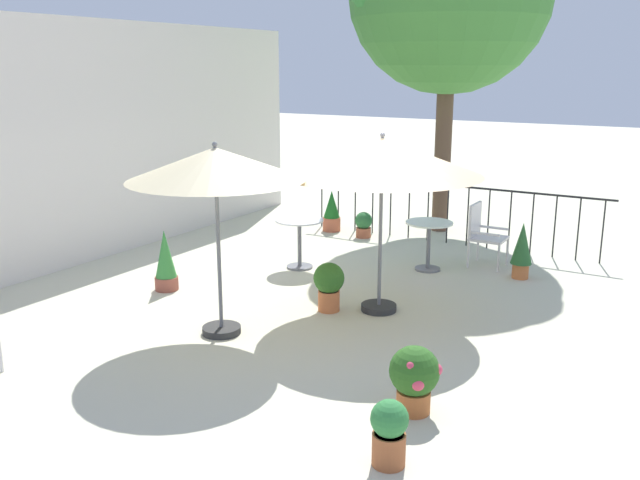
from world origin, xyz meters
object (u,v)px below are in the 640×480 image
at_px(potted_plant_2, 329,284).
at_px(potted_plant_6, 389,431).
at_px(patio_umbrella_1, 215,166).
at_px(cafe_table_0, 429,237).
at_px(potted_plant_1, 165,262).
at_px(potted_plant_5, 522,248).
at_px(patio_umbrella_0, 382,158).
at_px(potted_plant_3, 414,376).
at_px(potted_plant_0, 332,212).
at_px(potted_plant_4, 364,224).
at_px(cafe_table_1, 299,234).
at_px(patio_chair_0, 483,231).

bearing_deg(potted_plant_2, potted_plant_6, -142.41).
bearing_deg(patio_umbrella_1, cafe_table_0, -16.78).
bearing_deg(potted_plant_6, potted_plant_1, 62.35).
height_order(patio_umbrella_1, potted_plant_5, patio_umbrella_1).
bearing_deg(patio_umbrella_0, potted_plant_1, 104.42).
bearing_deg(potted_plant_2, potted_plant_1, 100.15).
bearing_deg(potted_plant_5, potted_plant_3, -176.84).
bearing_deg(potted_plant_0, cafe_table_0, -120.17).
bearing_deg(potted_plant_1, potted_plant_6, -117.65).
xyz_separation_m(cafe_table_0, potted_plant_2, (-2.28, 0.39, -0.16)).
height_order(cafe_table_0, potted_plant_6, cafe_table_0).
distance_m(potted_plant_3, potted_plant_6, 0.88).
xyz_separation_m(patio_umbrella_0, potted_plant_4, (3.26, 1.89, -1.68)).
bearing_deg(patio_umbrella_1, cafe_table_1, 13.36).
relative_size(potted_plant_1, potted_plant_4, 1.82).
height_order(potted_plant_4, potted_plant_6, potted_plant_6).
relative_size(cafe_table_1, potted_plant_2, 1.21).
distance_m(potted_plant_2, potted_plant_3, 2.69).
bearing_deg(potted_plant_1, cafe_table_1, -28.84).
xyz_separation_m(patio_umbrella_1, potted_plant_2, (1.27, -0.68, -1.57)).
bearing_deg(potted_plant_2, potted_plant_3, -133.93).
xyz_separation_m(cafe_table_0, potted_plant_3, (-4.14, -1.54, -0.17)).
height_order(cafe_table_0, potted_plant_3, cafe_table_0).
height_order(potted_plant_0, potted_plant_5, potted_plant_5).
distance_m(potted_plant_2, potted_plant_6, 3.44).
bearing_deg(potted_plant_2, potted_plant_4, 20.69).
bearing_deg(potted_plant_2, potted_plant_0, 29.28).
xyz_separation_m(cafe_table_0, potted_plant_6, (-5.00, -1.70, -0.23)).
bearing_deg(potted_plant_0, cafe_table_1, -161.62).
bearing_deg(potted_plant_6, patio_umbrella_1, 62.43).
bearing_deg(patio_chair_0, patio_umbrella_1, 158.13).
distance_m(cafe_table_0, potted_plant_6, 5.29).
relative_size(cafe_table_1, potted_plant_1, 0.90).
xyz_separation_m(potted_plant_2, potted_plant_3, (-1.86, -1.94, -0.01)).
bearing_deg(potted_plant_4, potted_plant_0, 79.48).
height_order(cafe_table_1, potted_plant_4, cafe_table_1).
bearing_deg(potted_plant_3, patio_chair_0, 11.00).
relative_size(patio_umbrella_1, potted_plant_0, 2.91).
bearing_deg(patio_umbrella_1, potted_plant_0, 15.73).
relative_size(potted_plant_0, potted_plant_1, 0.90).
distance_m(potted_plant_1, potted_plant_6, 4.98).
bearing_deg(potted_plant_0, patio_umbrella_0, -142.38).
bearing_deg(cafe_table_1, patio_umbrella_0, -120.26).
height_order(potted_plant_1, potted_plant_6, potted_plant_1).
height_order(patio_umbrella_0, potted_plant_5, patio_umbrella_0).
relative_size(cafe_table_0, patio_chair_0, 0.77).
distance_m(patio_umbrella_1, potted_plant_2, 2.13).
xyz_separation_m(potted_plant_0, potted_plant_5, (-1.14, -3.78, 0.08)).
bearing_deg(patio_chair_0, potted_plant_2, 161.03).
xyz_separation_m(cafe_table_0, cafe_table_1, (-0.88, 1.71, 0.01)).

